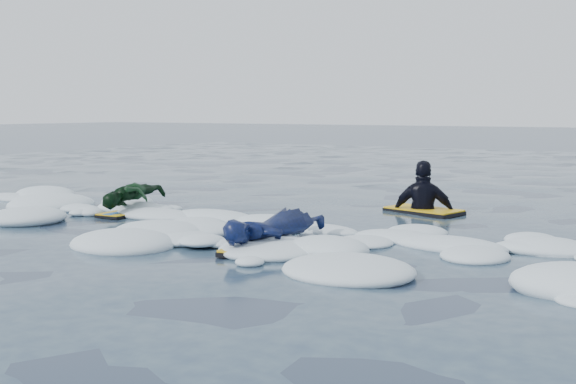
% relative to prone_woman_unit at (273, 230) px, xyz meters
% --- Properties ---
extents(ground, '(120.00, 120.00, 0.00)m').
position_rel_prone_woman_unit_xyz_m(ground, '(-1.65, -0.34, -0.20)').
color(ground, '#172337').
rests_on(ground, ground).
extents(foam_band, '(12.00, 3.10, 0.30)m').
position_rel_prone_woman_unit_xyz_m(foam_band, '(-1.65, 0.70, -0.20)').
color(foam_band, white).
rests_on(foam_band, ground).
extents(prone_woman_unit, '(0.67, 1.57, 0.40)m').
position_rel_prone_woman_unit_xyz_m(prone_woman_unit, '(0.00, 0.00, 0.00)').
color(prone_woman_unit, black).
rests_on(prone_woman_unit, ground).
extents(prone_child_unit, '(0.69, 1.21, 0.45)m').
position_rel_prone_woman_unit_xyz_m(prone_child_unit, '(-3.12, 1.12, 0.03)').
color(prone_child_unit, black).
rests_on(prone_child_unit, ground).
extents(waiting_rider_unit, '(1.20, 0.84, 1.63)m').
position_rel_prone_woman_unit_xyz_m(waiting_rider_unit, '(0.45, 3.36, -0.23)').
color(waiting_rider_unit, black).
rests_on(waiting_rider_unit, ground).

